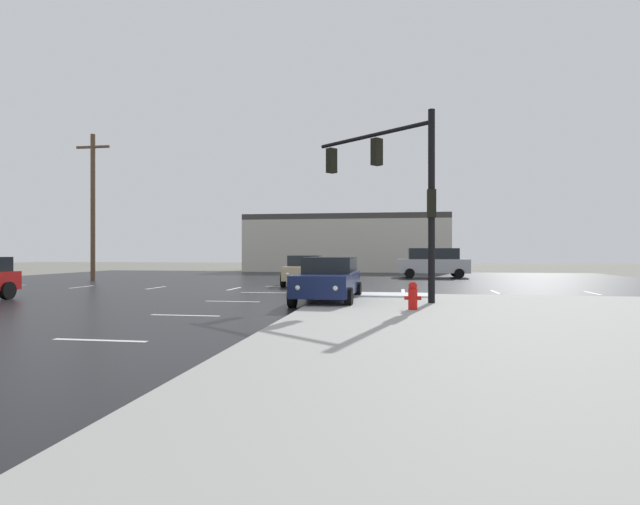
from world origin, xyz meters
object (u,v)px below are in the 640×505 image
Objects in this scene: suv_silver at (433,262)px; sedan_navy at (329,279)px; traffic_signal_mast at (397,179)px; utility_pole_far at (93,204)px; fire_hydrant at (413,296)px; sedan_tan at (304,269)px.

suv_silver is 18.92m from sedan_navy.
suv_silver is (2.33, 18.21, -3.20)m from traffic_signal_mast.
utility_pole_far is (-21.20, -6.86, 3.70)m from suv_silver.
fire_hydrant is (0.47, -2.88, -3.75)m from traffic_signal_mast.
traffic_signal_mast is 1.28× the size of suv_silver.
sedan_tan reaches higher than fire_hydrant.
sedan_navy is (-4.68, -18.33, -0.24)m from suv_silver.
fire_hydrant is at bearing 137.73° from traffic_signal_mast.
suv_silver is at bearing 166.18° from sedan_navy.
utility_pole_far reaches higher than fire_hydrant.
suv_silver reaches higher than sedan_navy.
sedan_navy is at bearing 41.61° from traffic_signal_mast.
suv_silver is 11.72m from sedan_tan.
traffic_signal_mast is 7.86× the size of fire_hydrant.
utility_pole_far reaches higher than sedan_navy.
sedan_navy reaches higher than fire_hydrant.
utility_pole_far is at bearing 143.65° from fire_hydrant.
sedan_tan is at bearing 114.53° from fire_hydrant.
suv_silver is 1.07× the size of sedan_navy.
fire_hydrant is at bearing 19.37° from sedan_tan.
sedan_tan is 1.02× the size of sedan_navy.
suv_silver is 0.53× the size of utility_pole_far.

